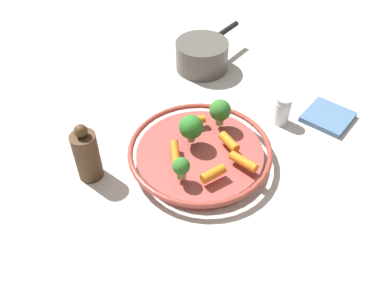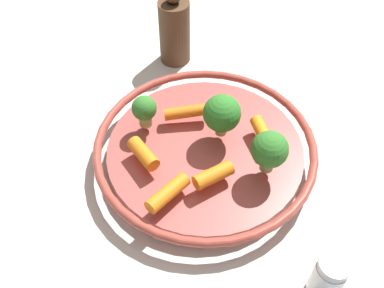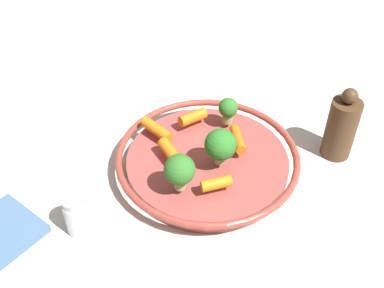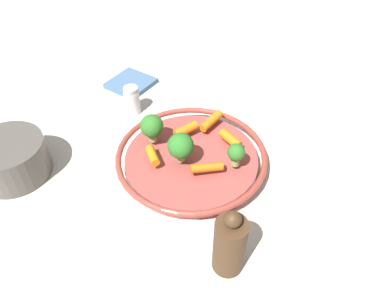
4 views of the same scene
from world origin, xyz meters
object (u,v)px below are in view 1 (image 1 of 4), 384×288
(saucepan, at_px, (202,55))
(dish_towel, at_px, (328,117))
(broccoli_floret_small, at_px, (191,127))
(pepper_mill, at_px, (87,155))
(baby_carrot_near_rim, at_px, (213,174))
(baby_carrot_right, at_px, (195,120))
(broccoli_floret_edge, at_px, (220,111))
(baby_carrot_left, at_px, (175,153))
(salt_shaker, at_px, (282,111))
(baby_carrot_center, at_px, (229,142))
(baby_carrot_back, at_px, (244,162))
(serving_bowl, at_px, (200,154))
(broccoli_floret_mid, at_px, (181,167))

(saucepan, distance_m, dish_towel, 0.39)
(broccoli_floret_small, bearing_deg, saucepan, 109.64)
(pepper_mill, bearing_deg, dish_towel, 43.14)
(broccoli_floret_small, bearing_deg, baby_carrot_near_rim, -42.89)
(baby_carrot_right, xyz_separation_m, broccoli_floret_edge, (0.05, 0.02, 0.03))
(baby_carrot_left, height_order, baby_carrot_right, same)
(baby_carrot_right, bearing_deg, salt_shaker, 38.20)
(baby_carrot_near_rim, bearing_deg, baby_carrot_center, 92.29)
(baby_carrot_back, xyz_separation_m, broccoli_floret_small, (-0.13, 0.02, 0.03))
(baby_carrot_center, bearing_deg, baby_carrot_near_rim, -87.71)
(baby_carrot_left, bearing_deg, serving_bowl, 50.82)
(baby_carrot_left, distance_m, broccoli_floret_mid, 0.07)
(broccoli_floret_mid, relative_size, saucepan, 0.21)
(broccoli_floret_mid, xyz_separation_m, saucepan, (-0.15, 0.44, -0.03))
(baby_carrot_left, height_order, broccoli_floret_edge, broccoli_floret_edge)
(broccoli_floret_small, bearing_deg, broccoli_floret_edge, 65.74)
(baby_carrot_near_rim, bearing_deg, dish_towel, 62.34)
(baby_carrot_left, bearing_deg, saucepan, 105.49)
(broccoli_floret_edge, relative_size, dish_towel, 0.60)
(salt_shaker, xyz_separation_m, dish_towel, (0.11, 0.06, -0.03))
(baby_carrot_back, bearing_deg, broccoli_floret_edge, 133.04)
(pepper_mill, bearing_deg, baby_carrot_back, 23.18)
(broccoli_floret_edge, distance_m, saucepan, 0.30)
(baby_carrot_back, height_order, baby_carrot_right, baby_carrot_back)
(baby_carrot_left, relative_size, broccoli_floret_mid, 1.28)
(baby_carrot_center, relative_size, dish_towel, 0.51)
(baby_carrot_right, relative_size, dish_towel, 0.46)
(broccoli_floret_edge, xyz_separation_m, saucepan, (-0.16, 0.26, -0.04))
(pepper_mill, bearing_deg, baby_carrot_center, 34.27)
(serving_bowl, xyz_separation_m, saucepan, (-0.15, 0.35, 0.02))
(broccoli_floret_small, relative_size, salt_shaker, 0.90)
(baby_carrot_left, bearing_deg, baby_carrot_right, 93.28)
(baby_carrot_back, bearing_deg, broccoli_floret_small, 170.34)
(serving_bowl, height_order, baby_carrot_right, baby_carrot_right)
(baby_carrot_center, distance_m, broccoli_floret_mid, 0.14)
(broccoli_floret_mid, relative_size, dish_towel, 0.47)
(saucepan, bearing_deg, baby_carrot_back, -54.86)
(baby_carrot_back, height_order, pepper_mill, pepper_mill)
(baby_carrot_near_rim, bearing_deg, broccoli_floret_mid, -155.54)
(baby_carrot_back, relative_size, broccoli_floret_edge, 1.00)
(dish_towel, bearing_deg, salt_shaker, -150.03)
(broccoli_floret_mid, bearing_deg, baby_carrot_left, 127.82)
(serving_bowl, bearing_deg, saucepan, 112.94)
(baby_carrot_right, xyz_separation_m, dish_towel, (0.28, 0.20, -0.04))
(baby_carrot_center, height_order, baby_carrot_left, baby_carrot_center)
(broccoli_floret_edge, relative_size, saucepan, 0.27)
(dish_towel, bearing_deg, baby_carrot_center, -127.59)
(baby_carrot_right, distance_m, saucepan, 0.30)
(baby_carrot_back, distance_m, salt_shaker, 0.22)
(baby_carrot_left, height_order, pepper_mill, pepper_mill)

